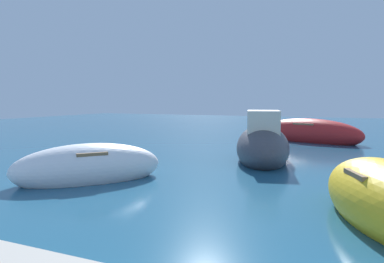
# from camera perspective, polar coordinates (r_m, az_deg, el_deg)

# --- Properties ---
(moored_boat_0) EXTENTS (2.78, 4.59, 2.12)m
(moored_boat_0) POSITION_cam_1_polar(r_m,az_deg,el_deg) (12.72, 11.12, -2.26)
(moored_boat_0) COLOR #3F3F47
(moored_boat_0) RESTS_ON ground
(moored_boat_4) EXTENTS (5.69, 3.61, 1.51)m
(moored_boat_4) POSITION_cam_1_polar(r_m,az_deg,el_deg) (19.17, 18.06, -0.25)
(moored_boat_4) COLOR #B21E1E
(moored_boat_4) RESTS_ON ground
(moored_boat_6) EXTENTS (3.57, 3.85, 1.27)m
(moored_boat_6) POSITION_cam_1_polar(r_m,az_deg,el_deg) (9.86, -16.03, -5.48)
(moored_boat_6) COLOR white
(moored_boat_6) RESTS_ON ground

